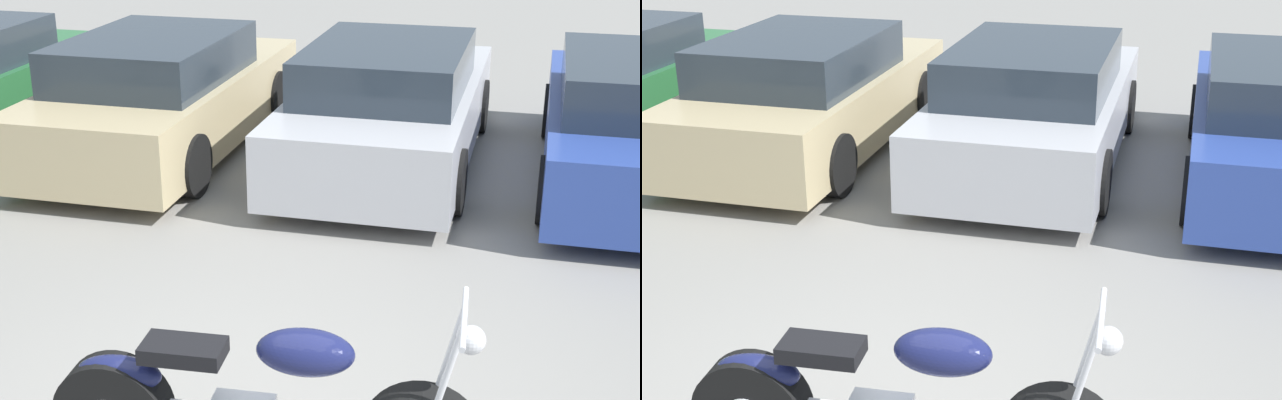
% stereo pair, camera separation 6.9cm
% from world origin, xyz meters
% --- Properties ---
extents(parked_car_champagne, '(1.89, 4.46, 1.36)m').
position_xyz_m(parked_car_champagne, '(-2.56, 5.01, 0.64)').
color(parked_car_champagne, '#C6B284').
rests_on(parked_car_champagne, ground_plane).
extents(parked_car_silver, '(1.89, 4.46, 1.36)m').
position_xyz_m(parked_car_silver, '(0.00, 5.18, 0.64)').
color(parked_car_silver, '#BCBCC1').
rests_on(parked_car_silver, ground_plane).
extents(parked_car_blue, '(1.89, 4.46, 1.36)m').
position_xyz_m(parked_car_blue, '(2.57, 5.16, 0.64)').
color(parked_car_blue, '#2D479E').
rests_on(parked_car_blue, ground_plane).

